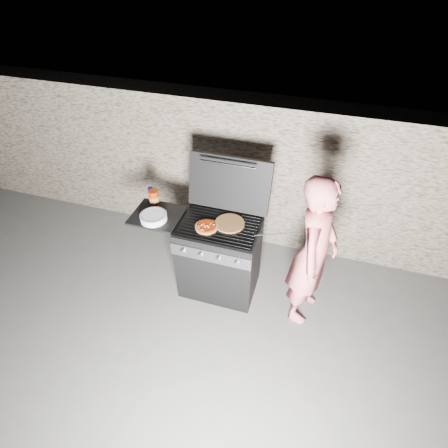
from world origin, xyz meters
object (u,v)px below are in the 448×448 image
(gas_grill, at_px, (197,253))
(person, at_px, (313,254))
(pizza_topped, at_px, (207,226))
(sauce_jar, at_px, (154,197))

(gas_grill, relative_size, person, 0.81)
(pizza_topped, distance_m, sauce_jar, 0.70)
(pizza_topped, bearing_deg, gas_grill, 158.82)
(gas_grill, distance_m, pizza_topped, 0.49)
(pizza_topped, relative_size, person, 0.13)
(person, bearing_deg, gas_grill, 98.35)
(gas_grill, height_order, pizza_topped, pizza_topped)
(sauce_jar, height_order, person, person)
(sauce_jar, xyz_separation_m, person, (1.70, -0.20, -0.15))
(gas_grill, height_order, sauce_jar, sauce_jar)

